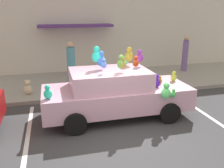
# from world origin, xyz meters

# --- Properties ---
(ground_plane) EXTENTS (60.00, 60.00, 0.00)m
(ground_plane) POSITION_xyz_m (0.00, 0.00, 0.00)
(ground_plane) COLOR #38383A
(sidewalk) EXTENTS (24.00, 4.00, 0.15)m
(sidewalk) POSITION_xyz_m (0.00, 5.00, 0.07)
(sidewalk) COLOR gray
(sidewalk) RESTS_ON ground
(storefront_building) EXTENTS (24.00, 1.25, 6.40)m
(storefront_building) POSITION_xyz_m (-0.00, 7.14, 3.19)
(storefront_building) COLOR beige
(storefront_building) RESTS_ON ground
(parking_stripe_front) EXTENTS (0.12, 3.60, 0.01)m
(parking_stripe_front) POSITION_xyz_m (3.09, 1.00, 0.00)
(parking_stripe_front) COLOR silver
(parking_stripe_front) RESTS_ON ground
(parking_stripe_rear) EXTENTS (0.12, 3.60, 0.01)m
(parking_stripe_rear) POSITION_xyz_m (-2.50, 1.00, 0.00)
(parking_stripe_rear) COLOR silver
(parking_stripe_rear) RESTS_ON ground
(plush_covered_car) EXTENTS (4.60, 2.13, 2.26)m
(plush_covered_car) POSITION_xyz_m (0.16, 1.34, 0.81)
(plush_covered_car) COLOR #CA98AF
(plush_covered_car) RESTS_ON ground
(teddy_bear_on_sidewalk) EXTENTS (0.31, 0.26, 0.59)m
(teddy_bear_on_sidewalk) POSITION_xyz_m (-2.67, 3.77, 0.42)
(teddy_bear_on_sidewalk) COLOR beige
(teddy_bear_on_sidewalk) RESTS_ON sidewalk
(pedestrian_near_shopfront) EXTENTS (0.35, 0.35, 1.92)m
(pedestrian_near_shopfront) POSITION_xyz_m (-0.92, 4.39, 1.05)
(pedestrian_near_shopfront) COLOR teal
(pedestrian_near_shopfront) RESTS_ON sidewalk
(pedestrian_walking_past) EXTENTS (0.30, 0.30, 1.87)m
(pedestrian_walking_past) POSITION_xyz_m (5.16, 5.61, 1.04)
(pedestrian_walking_past) COLOR #745A98
(pedestrian_walking_past) RESTS_ON sidewalk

